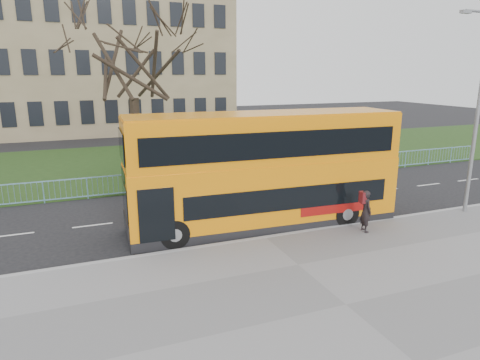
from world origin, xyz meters
The scene contains 10 objects.
ground centered at (0.00, 0.00, 0.00)m, with size 120.00×120.00×0.00m, color black.
pavement centered at (0.00, -6.75, 0.06)m, with size 80.00×10.50×0.12m, color slate.
kerb centered at (0.00, -1.55, 0.07)m, with size 80.00×0.20×0.14m, color #949497.
grass_verge centered at (0.00, 14.30, 0.04)m, with size 80.00×15.40×0.08m, color #1D3613.
guard_railing centered at (0.00, 6.60, 0.55)m, with size 40.00×0.12×1.10m, color #76AFD3, non-canonical shape.
bare_tree centered at (-3.00, 10.00, 5.61)m, with size 7.74×7.74×11.06m, color black, non-canonical shape.
civic_building centered at (-5.00, 35.00, 7.00)m, with size 30.00×15.00×14.00m, color #78694C.
yellow_bus centered at (0.60, -0.09, 2.45)m, with size 11.02×3.09×4.57m.
pedestrian centered at (3.87, -2.43, 0.95)m, with size 0.60×0.40×1.66m, color black.
street_lamp centered at (9.52, -2.01, 4.74)m, with size 1.79×0.27×8.42m.
Camera 1 is at (-6.41, -15.29, 6.18)m, focal length 32.00 mm.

